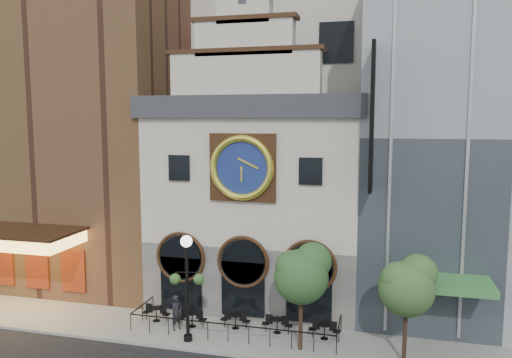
{
  "coord_description": "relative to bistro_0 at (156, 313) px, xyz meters",
  "views": [
    {
      "loc": [
        7.18,
        -21.2,
        11.07
      ],
      "look_at": [
        0.19,
        6.0,
        7.71
      ],
      "focal_mm": 35.0,
      "sensor_mm": 36.0,
      "label": 1
    }
  ],
  "objects": [
    {
      "name": "ground",
      "position": [
        4.56,
        -2.67,
        -0.61
      ],
      "size": [
        120.0,
        120.0,
        0.0
      ],
      "primitive_type": "plane",
      "color": "black",
      "rests_on": "ground"
    },
    {
      "name": "sidewalk",
      "position": [
        4.56,
        -0.17,
        -0.54
      ],
      "size": [
        44.0,
        5.0,
        0.15
      ],
      "primitive_type": "cube",
      "color": "gray",
      "rests_on": "ground"
    },
    {
      "name": "clock_building",
      "position": [
        4.56,
        5.15,
        6.07
      ],
      "size": [
        12.6,
        8.78,
        18.65
      ],
      "color": "#605E5B",
      "rests_on": "ground"
    },
    {
      "name": "theater_building",
      "position": [
        -8.44,
        7.29,
        11.99
      ],
      "size": [
        14.0,
        15.6,
        25.0
      ],
      "color": "brown",
      "rests_on": "ground"
    },
    {
      "name": "retail_building",
      "position": [
        17.56,
        7.31,
        9.53
      ],
      "size": [
        14.0,
        14.4,
        20.0
      ],
      "color": "gray",
      "rests_on": "ground"
    },
    {
      "name": "office_tower",
      "position": [
        4.56,
        17.33,
        19.39
      ],
      "size": [
        20.0,
        16.0,
        40.0
      ],
      "primitive_type": "cube",
      "color": "beige",
      "rests_on": "ground"
    },
    {
      "name": "cafe_railing",
      "position": [
        4.56,
        -0.17,
        -0.01
      ],
      "size": [
        10.6,
        2.6,
        0.9
      ],
      "primitive_type": null,
      "color": "black",
      "rests_on": "sidewalk"
    },
    {
      "name": "bistro_0",
      "position": [
        0.0,
        0.0,
        0.0
      ],
      "size": [
        1.58,
        0.68,
        0.9
      ],
      "color": "black",
      "rests_on": "sidewalk"
    },
    {
      "name": "bistro_1",
      "position": [
        2.17,
        -0.19,
        0.0
      ],
      "size": [
        1.58,
        0.68,
        0.9
      ],
      "color": "black",
      "rests_on": "sidewalk"
    },
    {
      "name": "bistro_2",
      "position": [
        4.45,
        0.15,
        0.0
      ],
      "size": [
        1.58,
        0.68,
        0.9
      ],
      "color": "black",
      "rests_on": "sidewalk"
    },
    {
      "name": "bistro_3",
      "position": [
        6.69,
        0.15,
        0.0
      ],
      "size": [
        1.58,
        0.68,
        0.9
      ],
      "color": "black",
      "rests_on": "sidewalk"
    },
    {
      "name": "bistro_4",
      "position": [
        9.13,
        0.05,
        0.0
      ],
      "size": [
        1.58,
        0.68,
        0.9
      ],
      "color": "black",
      "rests_on": "sidewalk"
    },
    {
      "name": "pedestrian",
      "position": [
        1.54,
        -0.74,
        0.45
      ],
      "size": [
        0.72,
        0.8,
        1.84
      ],
      "primitive_type": "imported",
      "rotation": [
        0.0,
        0.0,
        1.02
      ],
      "color": "black",
      "rests_on": "sidewalk"
    },
    {
      "name": "lamppost",
      "position": [
        2.59,
        -1.82,
        2.84
      ],
      "size": [
        1.68,
        0.8,
        5.33
      ],
      "rotation": [
        0.0,
        0.0,
        0.22
      ],
      "color": "black",
      "rests_on": "sidewalk"
    },
    {
      "name": "tree_left",
      "position": [
        8.2,
        -1.33,
        3.33
      ],
      "size": [
        2.69,
        2.59,
        5.17
      ],
      "color": "#382619",
      "rests_on": "sidewalk"
    },
    {
      "name": "tree_right",
      "position": [
        12.94,
        -1.44,
        3.18
      ],
      "size": [
        2.58,
        2.48,
        4.97
      ],
      "color": "#382619",
      "rests_on": "sidewalk"
    }
  ]
}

